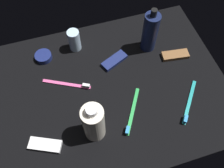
# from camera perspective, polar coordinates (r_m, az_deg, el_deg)

# --- Properties ---
(ground_plane) EXTENTS (0.84, 0.64, 0.01)m
(ground_plane) POSITION_cam_1_polar(r_m,az_deg,el_deg) (0.88, -0.00, -1.16)
(ground_plane) COLOR black
(lotion_bottle) EXTENTS (0.06, 0.06, 0.20)m
(lotion_bottle) POSITION_cam_1_polar(r_m,az_deg,el_deg) (0.93, 9.02, 12.08)
(lotion_bottle) COLOR #151E42
(lotion_bottle) RESTS_ON ground_plane
(bodywash_bottle) EXTENTS (0.07, 0.07, 0.18)m
(bodywash_bottle) POSITION_cam_1_polar(r_m,az_deg,el_deg) (0.74, -4.37, -9.15)
(bodywash_bottle) COLOR silver
(bodywash_bottle) RESTS_ON ground_plane
(deodorant_stick) EXTENTS (0.05, 0.05, 0.09)m
(deodorant_stick) POSITION_cam_1_polar(r_m,az_deg,el_deg) (0.96, -8.94, 10.22)
(deodorant_stick) COLOR silver
(deodorant_stick) RESTS_ON ground_plane
(toothbrush_green) EXTENTS (0.10, 0.16, 0.02)m
(toothbrush_green) POSITION_cam_1_polar(r_m,az_deg,el_deg) (0.83, 4.81, -6.95)
(toothbrush_green) COLOR green
(toothbrush_green) RESTS_ON ground_plane
(toothbrush_pink) EXTENTS (0.17, 0.09, 0.02)m
(toothbrush_pink) POSITION_cam_1_polar(r_m,az_deg,el_deg) (0.89, -10.08, -0.03)
(toothbrush_pink) COLOR #E55999
(toothbrush_pink) RESTS_ON ground_plane
(toothbrush_teal) EXTENTS (0.12, 0.15, 0.02)m
(toothbrush_teal) POSITION_cam_1_polar(r_m,az_deg,el_deg) (0.88, 17.80, -4.55)
(toothbrush_teal) COLOR teal
(toothbrush_teal) RESTS_ON ground_plane
(snack_bar_navy) EXTENTS (0.11, 0.08, 0.01)m
(snack_bar_navy) POSITION_cam_1_polar(r_m,az_deg,el_deg) (0.93, 0.56, 5.59)
(snack_bar_navy) COLOR navy
(snack_bar_navy) RESTS_ON ground_plane
(snack_bar_brown) EXTENTS (0.11, 0.05, 0.01)m
(snack_bar_brown) POSITION_cam_1_polar(r_m,az_deg,el_deg) (0.98, 14.77, 6.66)
(snack_bar_brown) COLOR brown
(snack_bar_brown) RESTS_ON ground_plane
(snack_bar_white) EXTENTS (0.11, 0.08, 0.01)m
(snack_bar_white) POSITION_cam_1_polar(r_m,az_deg,el_deg) (0.82, -15.58, -13.76)
(snack_bar_white) COLOR white
(snack_bar_white) RESTS_ON ground_plane
(cream_tin_left) EXTENTS (0.06, 0.06, 0.02)m
(cream_tin_left) POSITION_cam_1_polar(r_m,az_deg,el_deg) (0.98, -15.96, 6.29)
(cream_tin_left) COLOR navy
(cream_tin_left) RESTS_ON ground_plane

